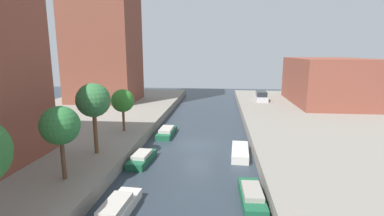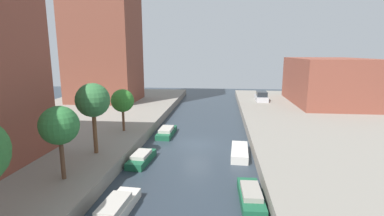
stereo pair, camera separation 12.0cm
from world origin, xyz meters
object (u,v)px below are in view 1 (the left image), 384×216
at_px(low_block_right, 327,81).
at_px(moored_boat_left_2, 142,158).
at_px(street_tree_3, 123,101).
at_px(moored_boat_left_1, 117,209).
at_px(moored_boat_left_3, 167,132).
at_px(moored_boat_right_1, 252,196).
at_px(street_tree_2, 93,101).
at_px(parked_car, 261,97).
at_px(street_tree_1, 60,126).
at_px(moored_boat_right_2, 240,152).
at_px(apartment_tower_far, 102,16).

relative_size(low_block_right, moored_boat_left_2, 4.03).
height_order(low_block_right, street_tree_3, low_block_right).
xyz_separation_m(moored_boat_left_1, moored_boat_left_3, (-0.16, 15.22, -0.03)).
bearing_deg(moored_boat_right_1, street_tree_3, 136.52).
xyz_separation_m(low_block_right, street_tree_3, (-25.29, -18.02, -0.36)).
relative_size(street_tree_2, moored_boat_right_1, 1.31).
relative_size(parked_car, moored_boat_left_1, 0.95).
height_order(parked_car, moored_boat_left_1, parked_car).
bearing_deg(low_block_right, street_tree_3, -144.53).
xyz_separation_m(moored_boat_left_1, moored_boat_left_2, (-0.70, 7.53, -0.03)).
xyz_separation_m(low_block_right, street_tree_1, (-25.29, -28.98, 0.01)).
bearing_deg(moored_boat_right_2, low_block_right, 56.40).
bearing_deg(moored_boat_left_2, apartment_tower_far, 118.19).
bearing_deg(moored_boat_right_2, street_tree_1, -145.29).
bearing_deg(moored_boat_left_3, apartment_tower_far, 130.44).
height_order(moored_boat_left_1, moored_boat_left_3, moored_boat_left_1).
distance_m(apartment_tower_far, moored_boat_left_2, 28.83).
bearing_deg(moored_boat_left_1, moored_boat_left_3, 90.60).
height_order(low_block_right, street_tree_2, low_block_right).
bearing_deg(street_tree_1, parked_car, 62.32).
relative_size(moored_boat_left_2, moored_boat_left_3, 0.87).
bearing_deg(moored_boat_left_3, street_tree_3, -149.93).
bearing_deg(moored_boat_right_2, moored_boat_left_3, 143.43).
height_order(parked_car, moored_boat_right_2, parked_car).
distance_m(street_tree_3, moored_boat_left_3, 5.75).
height_order(street_tree_2, moored_boat_left_2, street_tree_2).
bearing_deg(moored_boat_left_1, low_block_right, 55.54).
bearing_deg(street_tree_3, moored_boat_left_1, -72.85).
height_order(street_tree_2, parked_car, street_tree_2).
bearing_deg(parked_car, moored_boat_right_1, -98.45).
bearing_deg(street_tree_2, moored_boat_left_3, 65.80).
distance_m(apartment_tower_far, parked_car, 27.57).
xyz_separation_m(parked_car, moored_boat_left_2, (-12.55, -24.73, -1.27)).
bearing_deg(moored_boat_left_1, street_tree_1, 153.10).
bearing_deg(street_tree_3, moored_boat_left_3, 30.07).
relative_size(street_tree_2, parked_car, 1.29).
distance_m(moored_boat_left_2, moored_boat_left_3, 7.71).
bearing_deg(moored_boat_left_3, street_tree_1, -106.28).
distance_m(street_tree_1, street_tree_3, 10.97).
xyz_separation_m(street_tree_1, moored_boat_left_1, (4.01, -2.03, -3.99)).
xyz_separation_m(street_tree_3, moored_boat_left_3, (3.85, 2.23, -3.65)).
height_order(low_block_right, street_tree_1, low_block_right).
distance_m(moored_boat_left_1, moored_boat_left_2, 7.57).
bearing_deg(street_tree_1, moored_boat_left_1, -26.90).
height_order(low_block_right, moored_boat_right_1, low_block_right).
bearing_deg(parked_car, apartment_tower_far, -174.62).
xyz_separation_m(apartment_tower_far, street_tree_3, (8.71, -16.96, -9.92)).
relative_size(apartment_tower_far, moored_boat_right_2, 6.12).
bearing_deg(low_block_right, apartment_tower_far, -178.21).
distance_m(parked_car, moored_boat_left_1, 34.40).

